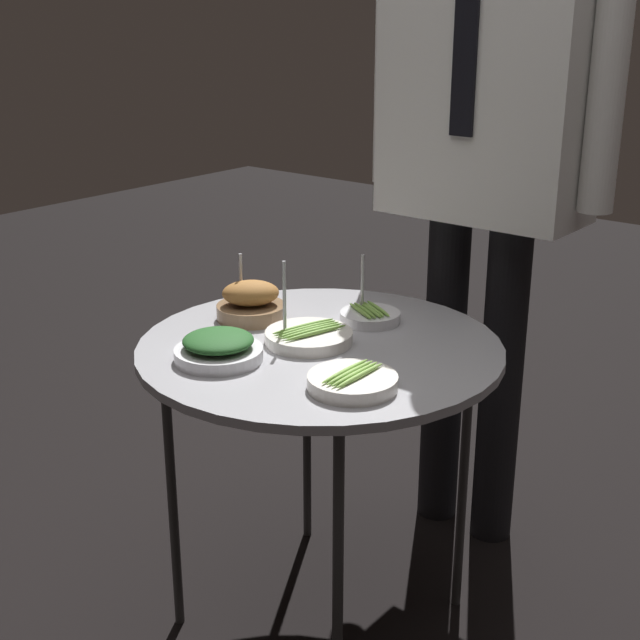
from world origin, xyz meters
TOP-DOWN VIEW (x-y plane):
  - ground_plane at (0.00, 0.00)m, footprint 8.00×8.00m
  - serving_cart at (0.00, 0.00)m, footprint 0.72×0.72m
  - bowl_asparagus_far_rim at (-0.02, -0.01)m, footprint 0.17×0.17m
  - bowl_asparagus_near_rim at (-0.00, 0.17)m, footprint 0.13×0.13m
  - bowl_asparagus_front_right at (0.18, -0.13)m, footprint 0.16×0.16m
  - bowl_spinach_center at (-0.09, -0.18)m, footprint 0.17×0.17m
  - bowl_roast_mid_right at (-0.21, 0.02)m, footprint 0.15×0.15m
  - waiter_figure at (0.06, 0.51)m, footprint 0.60×0.23m

SIDE VIEW (x-z plane):
  - ground_plane at x=0.00m, z-range 0.00..0.00m
  - serving_cart at x=0.00m, z-range 0.28..0.91m
  - bowl_asparagus_front_right at x=0.18m, z-range 0.63..0.66m
  - bowl_asparagus_near_rim at x=0.00m, z-range 0.58..0.71m
  - bowl_asparagus_far_rim at x=-0.02m, z-range 0.56..0.73m
  - bowl_spinach_center at x=-0.09m, z-range 0.63..0.68m
  - bowl_roast_mid_right at x=-0.21m, z-range 0.60..0.73m
  - waiter_figure at x=0.06m, z-range 0.22..1.84m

